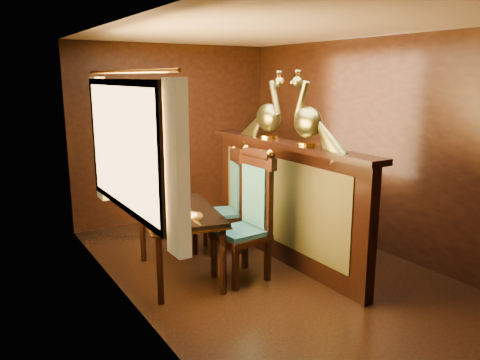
{
  "coord_description": "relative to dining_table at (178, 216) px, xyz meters",
  "views": [
    {
      "loc": [
        -2.76,
        -3.71,
        2.06
      ],
      "look_at": [
        -0.19,
        0.41,
        0.97
      ],
      "focal_mm": 35.0,
      "sensor_mm": 36.0,
      "label": 1
    }
  ],
  "objects": [
    {
      "name": "dining_table",
      "position": [
        0.0,
        0.0,
        0.0
      ],
      "size": [
        0.99,
        1.36,
        0.93
      ],
      "rotation": [
        0.0,
        0.0,
        -0.21
      ],
      "color": "black",
      "rests_on": "ground"
    },
    {
      "name": "room_shell",
      "position": [
        0.79,
        -0.5,
        0.93
      ],
      "size": [
        3.04,
        5.04,
        2.52
      ],
      "color": "black",
      "rests_on": "ground"
    },
    {
      "name": "ground",
      "position": [
        0.87,
        -0.52,
        -0.66
      ],
      "size": [
        5.0,
        5.0,
        0.0
      ],
      "primitive_type": "plane",
      "color": "black",
      "rests_on": "ground"
    },
    {
      "name": "partition",
      "position": [
        1.19,
        -0.22,
        0.06
      ],
      "size": [
        0.26,
        2.7,
        1.36
      ],
      "color": "black",
      "rests_on": "ground"
    },
    {
      "name": "chair_right",
      "position": [
        0.88,
        0.4,
        -0.01
      ],
      "size": [
        0.56,
        0.57,
        1.23
      ],
      "rotation": [
        0.0,
        0.0,
        -0.3
      ],
      "color": "black",
      "rests_on": "ground"
    },
    {
      "name": "peacock_right",
      "position": [
        1.2,
        0.1,
        1.08
      ],
      "size": [
        0.24,
        0.63,
        0.75
      ],
      "primitive_type": null,
      "color": "#1A4F3B",
      "rests_on": "partition"
    },
    {
      "name": "peacock_left",
      "position": [
        1.2,
        -0.58,
        1.08
      ],
      "size": [
        0.24,
        0.64,
        0.76
      ],
      "primitive_type": null,
      "color": "#1A4F3B",
      "rests_on": "partition"
    },
    {
      "name": "chair_left",
      "position": [
        0.64,
        -0.39,
        0.05
      ],
      "size": [
        0.51,
        0.55,
        1.36
      ],
      "rotation": [
        0.0,
        0.0,
        0.05
      ],
      "color": "black",
      "rests_on": "ground"
    }
  ]
}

